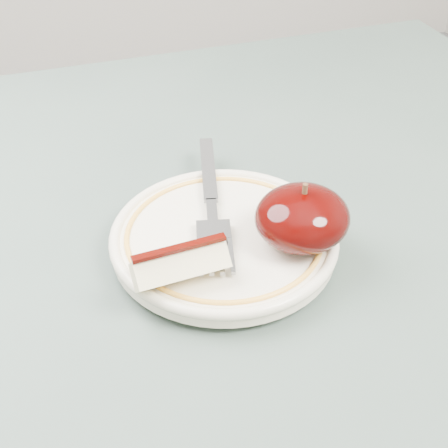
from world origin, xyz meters
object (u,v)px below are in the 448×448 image
object	(u,v)px
plate	(224,238)
fork	(211,202)
apple_half	(302,218)
table	(229,372)

from	to	relation	value
plate	fork	size ratio (longest dim) A/B	0.97
fork	apple_half	bearing A→B (deg)	-126.18
table	apple_half	world-z (taller)	apple_half
plate	fork	distance (m)	0.04
apple_half	fork	size ratio (longest dim) A/B	0.39
table	apple_half	bearing A→B (deg)	19.54
table	plate	size ratio (longest dim) A/B	4.94
apple_half	fork	bearing A→B (deg)	128.77
apple_half	fork	xyz separation A→B (m)	(-0.05, 0.06, -0.02)
plate	table	bearing A→B (deg)	-104.55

